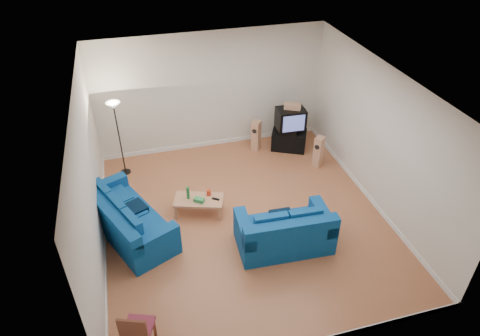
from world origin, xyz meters
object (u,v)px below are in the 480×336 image
object	(u,v)px
sofa_loveseat	(285,233)
tv_stand	(289,140)
coffee_table	(199,201)
television	(291,119)
sofa_three_seat	(126,221)

from	to	relation	value
sofa_loveseat	tv_stand	xyz separation A→B (m)	(1.42, 3.50, -0.08)
coffee_table	tv_stand	xyz separation A→B (m)	(2.89, 2.01, -0.06)
television	tv_stand	bearing A→B (deg)	75.73
sofa_loveseat	coffee_table	bearing A→B (deg)	137.42
television	sofa_loveseat	bearing A→B (deg)	-109.50
sofa_three_seat	tv_stand	size ratio (longest dim) A/B	2.86
tv_stand	sofa_loveseat	bearing A→B (deg)	-85.47
sofa_loveseat	television	world-z (taller)	television
sofa_loveseat	television	xyz separation A→B (m)	(1.41, 3.48, 0.59)
sofa_three_seat	sofa_loveseat	xyz separation A→B (m)	(3.05, -1.23, 0.01)
coffee_table	sofa_loveseat	bearing A→B (deg)	-45.45
coffee_table	sofa_three_seat	bearing A→B (deg)	-170.52
tv_stand	television	world-z (taller)	television
sofa_loveseat	tv_stand	size ratio (longest dim) A/B	2.12
sofa_loveseat	tv_stand	world-z (taller)	sofa_loveseat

